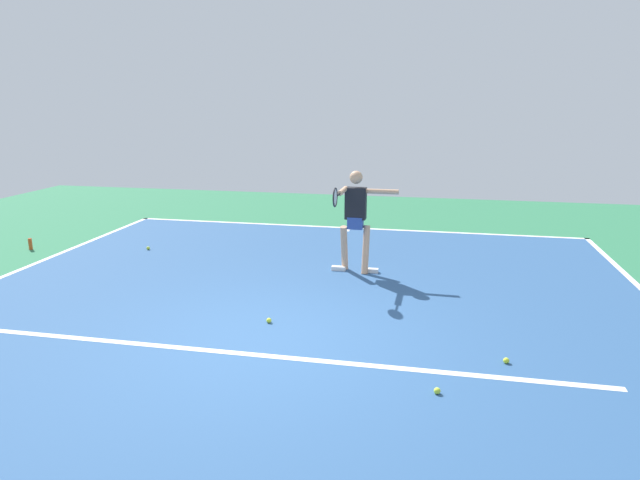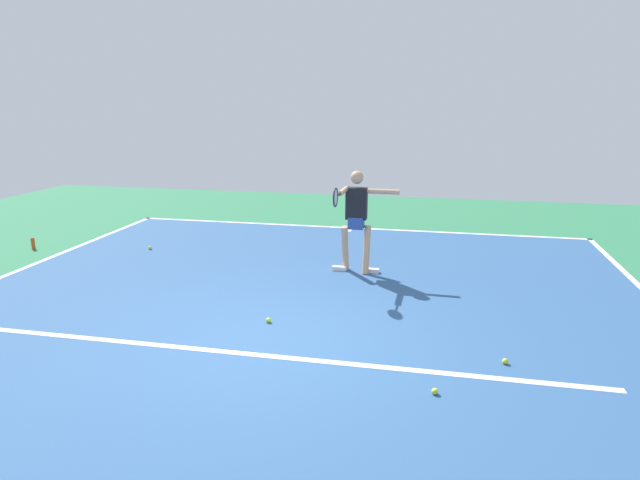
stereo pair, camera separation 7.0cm
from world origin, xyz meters
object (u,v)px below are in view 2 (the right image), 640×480
(tennis_player, at_px, (356,215))
(tennis_ball_far_corner, at_px, (435,391))
(tennis_ball_centre_court, at_px, (505,361))
(tennis_ball_by_sideline, at_px, (150,248))
(water_bottle, at_px, (33,243))
(tennis_ball_near_service_line, at_px, (268,320))

(tennis_player, xyz_separation_m, tennis_ball_far_corner, (-1.35, 3.77, -0.94))
(tennis_player, height_order, tennis_ball_centre_court, tennis_player)
(tennis_ball_far_corner, bearing_deg, tennis_ball_by_sideline, -38.77)
(tennis_ball_by_sideline, xyz_separation_m, water_bottle, (2.23, 0.43, 0.08))
(tennis_ball_far_corner, distance_m, water_bottle, 8.64)
(tennis_player, bearing_deg, tennis_ball_by_sideline, -7.18)
(tennis_ball_centre_court, relative_size, water_bottle, 0.30)
(tennis_ball_far_corner, relative_size, water_bottle, 0.30)
(tennis_ball_centre_court, bearing_deg, tennis_ball_by_sideline, -29.92)
(tennis_ball_near_service_line, bearing_deg, tennis_ball_centre_court, 168.78)
(tennis_player, relative_size, tennis_ball_far_corner, 25.89)
(tennis_ball_near_service_line, height_order, water_bottle, water_bottle)
(tennis_ball_by_sideline, bearing_deg, water_bottle, 11.00)
(tennis_ball_centre_court, relative_size, tennis_ball_near_service_line, 1.00)
(water_bottle, bearing_deg, tennis_ball_by_sideline, -169.00)
(tennis_ball_centre_court, height_order, water_bottle, water_bottle)
(tennis_ball_centre_court, xyz_separation_m, water_bottle, (8.43, -3.13, 0.08))
(tennis_player, height_order, tennis_ball_near_service_line, tennis_player)
(tennis_ball_centre_court, height_order, tennis_ball_by_sideline, same)
(tennis_player, relative_size, tennis_ball_near_service_line, 25.89)
(tennis_ball_centre_court, relative_size, tennis_ball_by_sideline, 1.00)
(tennis_ball_by_sideline, distance_m, tennis_ball_far_corner, 6.99)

